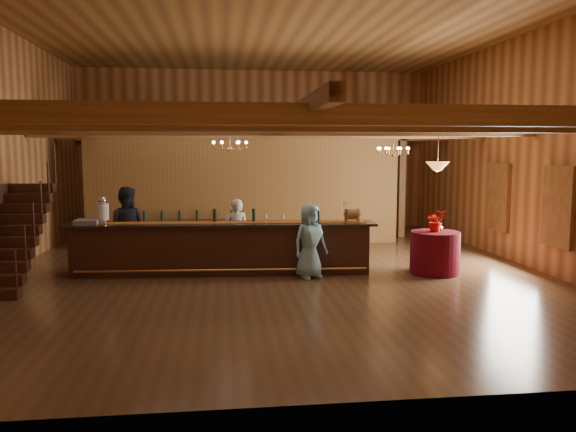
{
  "coord_description": "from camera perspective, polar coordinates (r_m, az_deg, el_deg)",
  "views": [
    {
      "loc": [
        -1.21,
        -12.72,
        2.73
      ],
      "look_at": [
        0.36,
        0.35,
        1.2
      ],
      "focal_mm": 35.0,
      "sensor_mm": 36.0,
      "label": 1
    }
  ],
  "objects": [
    {
      "name": "ceiling",
      "position": [
        13.08,
        -1.48,
        18.84
      ],
      "size": [
        14.0,
        14.0,
        0.0
      ],
      "primitive_type": "plane",
      "rotation": [
        3.14,
        0.0,
        0.0
      ],
      "color": "olive",
      "rests_on": "wall_back"
    },
    {
      "name": "table_flowers",
      "position": [
        12.89,
        14.81,
        -0.47
      ],
      "size": [
        0.47,
        0.41,
        0.49
      ],
      "primitive_type": "imported",
      "rotation": [
        0.0,
        0.0,
        -0.07
      ],
      "color": "red",
      "rests_on": "round_table"
    },
    {
      "name": "backroom_boxes",
      "position": [
        18.38,
        -3.96,
        -0.28
      ],
      "size": [
        4.1,
        0.6,
        1.1
      ],
      "color": "#3E2016",
      "rests_on": "floor"
    },
    {
      "name": "round_table",
      "position": [
        12.97,
        14.7,
        -3.62
      ],
      "size": [
        1.09,
        1.09,
        0.95
      ],
      "primitive_type": "cylinder",
      "color": "#4E0B1C",
      "rests_on": "floor"
    },
    {
      "name": "wall_back",
      "position": [
        19.76,
        -3.38,
        6.66
      ],
      "size": [
        12.0,
        0.1,
        5.5
      ],
      "primitive_type": "cube",
      "color": "#BA7B4A",
      "rests_on": "floor"
    },
    {
      "name": "window_right_back",
      "position": [
        15.53,
        20.63,
        1.83
      ],
      "size": [
        0.12,
        1.05,
        1.75
      ],
      "primitive_type": "cube",
      "color": "white",
      "rests_on": "wall_right"
    },
    {
      "name": "beverage_dispenser",
      "position": [
        13.0,
        -18.31,
        0.54
      ],
      "size": [
        0.26,
        0.26,
        0.6
      ],
      "color": "silver",
      "rests_on": "tasting_bar"
    },
    {
      "name": "support_posts",
      "position": [
        12.34,
        -1.21,
        1.35
      ],
      "size": [
        9.2,
        10.2,
        3.2
      ],
      "color": "#A16C43",
      "rests_on": "floor"
    },
    {
      "name": "backbar_shelf",
      "position": [
        16.06,
        -10.05,
        -1.84
      ],
      "size": [
        2.85,
        0.77,
        0.79
      ],
      "primitive_type": "cube",
      "rotation": [
        0.0,
        0.0,
        0.12
      ],
      "color": "#3E2016",
      "rests_on": "floor"
    },
    {
      "name": "partition_wall",
      "position": [
        16.28,
        -4.36,
        2.44
      ],
      "size": [
        9.0,
        0.18,
        3.1
      ],
      "primitive_type": "cube",
      "color": "brown",
      "rests_on": "floor"
    },
    {
      "name": "chandelier_right",
      "position": [
        14.22,
        10.66,
        6.55
      ],
      "size": [
        0.8,
        0.8,
        0.61
      ],
      "color": "tan",
      "rests_on": "beam_grid"
    },
    {
      "name": "bar_bottle_0",
      "position": [
        12.68,
        -7.46,
        0.05
      ],
      "size": [
        0.07,
        0.07,
        0.3
      ],
      "primitive_type": "cylinder",
      "color": "black",
      "rests_on": "tasting_bar"
    },
    {
      "name": "tasting_bar",
      "position": [
        12.64,
        -6.74,
        -3.22
      ],
      "size": [
        6.9,
        1.3,
        1.16
      ],
      "rotation": [
        0.0,
        0.0,
        -0.06
      ],
      "color": "#3E2016",
      "rests_on": "floor"
    },
    {
      "name": "raffle_drum",
      "position": [
        12.65,
        6.53,
        0.17
      ],
      "size": [
        0.34,
        0.24,
        0.3
      ],
      "color": "olive",
      "rests_on": "tasting_bar"
    },
    {
      "name": "chandelier_left",
      "position": [
        13.29,
        -5.91,
        7.2
      ],
      "size": [
        0.8,
        0.8,
        0.48
      ],
      "color": "tan",
      "rests_on": "beam_grid"
    },
    {
      "name": "staff_second",
      "position": [
        13.47,
        -16.14,
        -1.2
      ],
      "size": [
        1.01,
        0.83,
        1.92
      ],
      "primitive_type": "imported",
      "rotation": [
        0.0,
        0.0,
        3.03
      ],
      "color": "black",
      "rests_on": "floor"
    },
    {
      "name": "floor_plant",
      "position": [
        16.9,
        5.75,
        -0.59
      ],
      "size": [
        0.84,
        0.77,
        1.24
      ],
      "primitive_type": "imported",
      "rotation": [
        0.0,
        0.0,
        -0.39
      ],
      "color": "#29591D",
      "rests_on": "floor"
    },
    {
      "name": "bar_bottle_1",
      "position": [
        12.65,
        -3.51,
        0.08
      ],
      "size": [
        0.07,
        0.07,
        0.3
      ],
      "primitive_type": "cylinder",
      "color": "black",
      "rests_on": "tasting_bar"
    },
    {
      "name": "glass_rack_tray",
      "position": [
        13.01,
        -19.71,
        -0.56
      ],
      "size": [
        0.5,
        0.5,
        0.1
      ],
      "primitive_type": "cube",
      "color": "gray",
      "rests_on": "tasting_bar"
    },
    {
      "name": "pendant_lamp",
      "position": [
        12.78,
        14.95,
        4.92
      ],
      "size": [
        0.52,
        0.52,
        0.9
      ],
      "color": "tan",
      "rests_on": "beam_grid"
    },
    {
      "name": "wall_right",
      "position": [
        14.63,
        22.81,
        6.18
      ],
      "size": [
        0.1,
        14.0,
        5.5
      ],
      "primitive_type": "cube",
      "color": "#BA7B4A",
      "rests_on": "floor"
    },
    {
      "name": "table_vase",
      "position": [
        12.95,
        15.01,
        -0.78
      ],
      "size": [
        0.18,
        0.18,
        0.33
      ],
      "primitive_type": "imported",
      "rotation": [
        0.0,
        0.0,
        -0.06
      ],
      "color": "tan",
      "rests_on": "round_table"
    },
    {
      "name": "guest",
      "position": [
        12.06,
        2.26,
        -2.58
      ],
      "size": [
        0.92,
        0.78,
        1.61
      ],
      "primitive_type": "imported",
      "rotation": [
        0.0,
        0.0,
        0.4
      ],
      "color": "#7AB5C8",
      "rests_on": "floor"
    },
    {
      "name": "wall_front",
      "position": [
        5.85,
        5.12,
        6.78
      ],
      "size": [
        12.0,
        0.1,
        5.5
      ],
      "primitive_type": "cube",
      "color": "#BA7B4A",
      "rests_on": "floor"
    },
    {
      "name": "staircase",
      "position": [
        12.83,
        -26.11,
        -1.82
      ],
      "size": [
        1.0,
        2.8,
        2.0
      ],
      "color": "#3E2016",
      "rests_on": "floor"
    },
    {
      "name": "bartender",
      "position": [
        13.29,
        -5.26,
        -1.72
      ],
      "size": [
        0.6,
        0.4,
        1.62
      ],
      "primitive_type": "imported",
      "rotation": [
        0.0,
        0.0,
        3.16
      ],
      "color": "silver",
      "rests_on": "floor"
    },
    {
      "name": "beam_grid",
      "position": [
        13.3,
        -1.66,
        8.81
      ],
      "size": [
        11.9,
        13.9,
        0.39
      ],
      "color": "#A16C43",
      "rests_on": "wall_left"
    },
    {
      "name": "floor",
      "position": [
        13.07,
        -1.41,
        -5.45
      ],
      "size": [
        14.0,
        14.0,
        0.0
      ],
      "primitive_type": "plane",
      "color": "brown",
      "rests_on": "ground"
    },
    {
      "name": "window_right_front",
      "position": [
        13.28,
        25.79,
        0.85
      ],
      "size": [
        0.12,
        1.05,
        1.75
      ],
      "primitive_type": "cube",
      "color": "white",
      "rests_on": "wall_right"
    }
  ]
}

